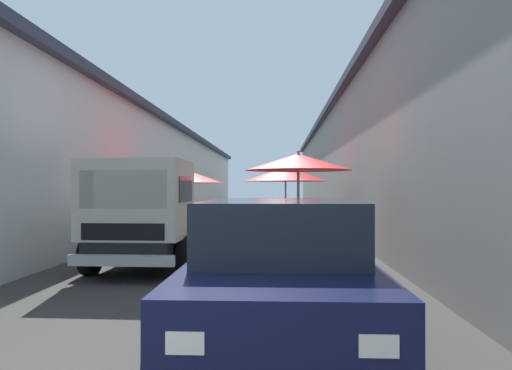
{
  "coord_description": "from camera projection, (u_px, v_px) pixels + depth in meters",
  "views": [
    {
      "loc": [
        -1.24,
        -1.13,
        1.58
      ],
      "look_at": [
        12.37,
        -0.49,
        1.67
      ],
      "focal_mm": 32.62,
      "sensor_mm": 36.0,
      "label": 1
    }
  ],
  "objects": [
    {
      "name": "building_right_concrete",
      "position": [
        437.0,
        161.0,
        16.7
      ],
      "size": [
        49.8,
        7.5,
        5.07
      ],
      "color": "gray",
      "rests_on": "ground"
    },
    {
      "name": "fruit_stall_mid_lane",
      "position": [
        173.0,
        181.0,
        12.6
      ],
      "size": [
        2.68,
        2.68,
        2.26
      ],
      "color": "#9E9EA3",
      "rests_on": "ground"
    },
    {
      "name": "ground",
      "position": [
        242.0,
        238.0,
        14.76
      ],
      "size": [
        90.0,
        90.0,
        0.0
      ],
      "primitive_type": "plane",
      "color": "#3D3A38"
    },
    {
      "name": "building_left_whitewash",
      "position": [
        64.0,
        171.0,
        17.35
      ],
      "size": [
        49.8,
        7.5,
        4.44
      ],
      "color": "silver",
      "rests_on": "ground"
    },
    {
      "name": "fruit_stall_far_right",
      "position": [
        301.0,
        184.0,
        9.25
      ],
      "size": [
        2.14,
        2.14,
        2.34
      ],
      "color": "#9E9EA3",
      "rests_on": "ground"
    },
    {
      "name": "fruit_stall_near_right",
      "position": [
        285.0,
        179.0,
        15.18
      ],
      "size": [
        2.71,
        2.71,
        2.35
      ],
      "color": "#9E9EA3",
      "rests_on": "ground"
    },
    {
      "name": "vendor_by_crates",
      "position": [
        164.0,
        209.0,
        14.18
      ],
      "size": [
        0.33,
        0.62,
        1.62
      ],
      "color": "#665B4C",
      "rests_on": "ground"
    },
    {
      "name": "hatchback_car",
      "position": [
        280.0,
        269.0,
        4.79
      ],
      "size": [
        3.91,
        1.92,
        1.45
      ],
      "color": "#0F1438",
      "rests_on": "ground"
    },
    {
      "name": "delivery_truck",
      "position": [
        149.0,
        216.0,
        9.06
      ],
      "size": [
        4.95,
        2.05,
        2.08
      ],
      "color": "black",
      "rests_on": "ground"
    }
  ]
}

